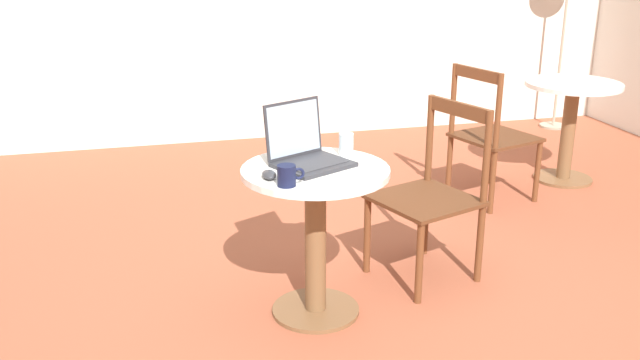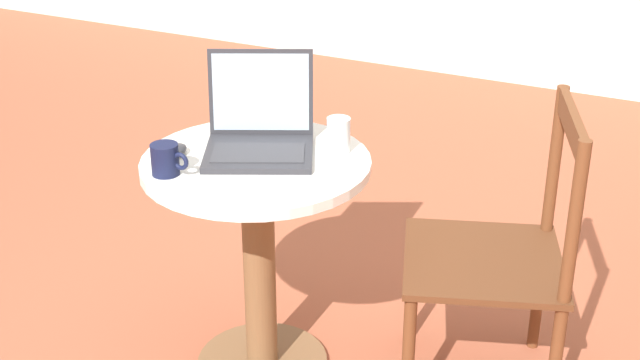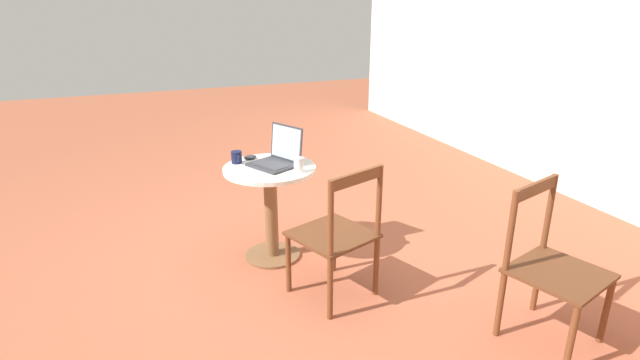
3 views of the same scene
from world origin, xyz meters
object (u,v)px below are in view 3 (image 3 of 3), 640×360
(chair_near_right, at_px, (337,235))
(chair_mid_left, at_px, (551,267))
(drinking_glass, at_px, (299,165))
(mouse, at_px, (250,157))
(mug, at_px, (237,157))
(cafe_table_near, at_px, (271,195))
(laptop, at_px, (277,158))

(chair_near_right, distance_m, chair_mid_left, 1.23)
(chair_near_right, height_order, drinking_glass, chair_near_right)
(mouse, distance_m, mug, 0.13)
(cafe_table_near, distance_m, mug, 0.36)
(laptop, xyz_separation_m, mouse, (-0.20, -0.15, -0.04))
(chair_mid_left, xyz_separation_m, mouse, (-1.69, -1.26, 0.29))
(cafe_table_near, height_order, chair_near_right, chair_near_right)
(drinking_glass, bearing_deg, chair_near_right, 9.87)
(chair_mid_left, xyz_separation_m, laptop, (-1.49, -1.11, 0.33))
(laptop, distance_m, mug, 0.30)
(mug, distance_m, drinking_glass, 0.50)
(laptop, bearing_deg, chair_near_right, 14.20)
(cafe_table_near, distance_m, laptop, 0.28)
(cafe_table_near, relative_size, drinking_glass, 6.93)
(chair_mid_left, height_order, mug, chair_mid_left)
(cafe_table_near, bearing_deg, chair_near_right, 19.71)
(laptop, relative_size, mug, 3.52)
(chair_mid_left, relative_size, laptop, 2.23)
(cafe_table_near, xyz_separation_m, drinking_glass, (0.19, 0.15, 0.26))
(chair_near_right, relative_size, mug, 7.86)
(chair_near_right, xyz_separation_m, chair_mid_left, (0.80, 0.93, 0.00))
(mouse, xyz_separation_m, mug, (0.05, -0.11, 0.03))
(cafe_table_near, xyz_separation_m, chair_mid_left, (1.47, 1.17, -0.06))
(laptop, bearing_deg, drinking_glass, 23.48)
(chair_near_right, xyz_separation_m, mug, (-0.83, -0.43, 0.32))
(chair_mid_left, xyz_separation_m, drinking_glass, (-1.28, -1.02, 0.32))
(cafe_table_near, height_order, drinking_glass, drinking_glass)
(cafe_table_near, height_order, chair_mid_left, chair_mid_left)
(chair_near_right, height_order, mug, chair_near_right)
(chair_mid_left, bearing_deg, mouse, -143.33)
(cafe_table_near, distance_m, chair_near_right, 0.71)
(cafe_table_near, height_order, laptop, laptop)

